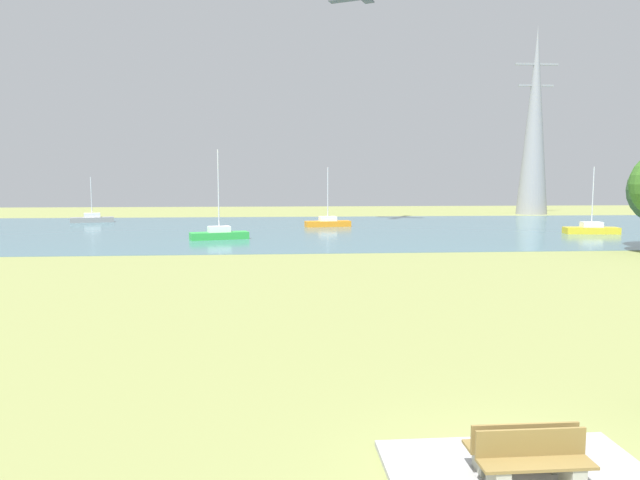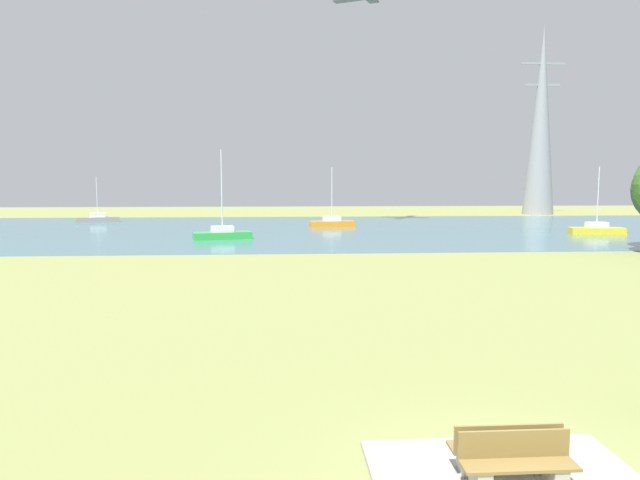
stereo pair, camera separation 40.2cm
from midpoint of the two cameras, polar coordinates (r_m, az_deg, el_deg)
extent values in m
plane|color=#8C9351|center=(31.28, 3.25, -3.19)|extent=(160.00, 160.00, 0.00)
cube|color=#A1A18D|center=(10.60, 15.39, -20.15)|extent=(0.24, 0.44, 0.40)
cube|color=#A1A18D|center=(11.03, 21.64, -19.29)|extent=(0.24, 0.44, 0.40)
cube|color=olive|center=(10.70, 18.62, -18.65)|extent=(1.80, 0.48, 0.05)
cube|color=olive|center=(10.42, 19.14, -17.88)|extent=(1.80, 0.05, 0.44)
cube|color=#A1A18D|center=(10.06, 16.68, -21.67)|extent=(0.24, 0.44, 0.40)
cube|color=#A1A18D|center=(10.51, 23.24, -20.65)|extent=(0.24, 0.44, 0.40)
cube|color=olive|center=(10.17, 20.09, -20.05)|extent=(1.80, 0.48, 0.05)
cube|color=olive|center=(10.25, 19.62, -18.32)|extent=(1.80, 0.05, 0.44)
cube|color=slate|center=(58.98, -0.12, 1.09)|extent=(140.00, 40.00, 0.02)
cube|color=orange|center=(61.98, 1.36, 1.60)|extent=(4.97, 2.19, 0.60)
cube|color=white|center=(61.94, 1.36, 2.11)|extent=(1.94, 1.35, 0.50)
cylinder|color=silver|center=(61.83, 1.36, 4.52)|extent=(0.10, 0.10, 5.70)
cube|color=green|center=(49.36, -9.32, 0.44)|extent=(5.03, 2.74, 0.60)
cube|color=white|center=(49.31, -9.33, 1.08)|extent=(2.03, 1.55, 0.50)
cylinder|color=silver|center=(49.15, -9.39, 4.77)|extent=(0.10, 0.10, 6.85)
cube|color=yellow|center=(59.12, 25.68, 0.82)|extent=(4.96, 2.12, 0.60)
cube|color=white|center=(59.08, 25.71, 1.35)|extent=(1.93, 1.33, 0.50)
cylinder|color=silver|center=(58.96, 25.81, 3.80)|extent=(0.10, 0.10, 5.56)
cube|color=gray|center=(73.43, -20.83, 1.89)|extent=(5.03, 2.88, 0.60)
cube|color=white|center=(73.40, -20.85, 2.31)|extent=(2.05, 1.59, 0.50)
cylinder|color=silver|center=(73.32, -20.91, 3.96)|extent=(0.10, 0.10, 4.73)
cone|color=gray|center=(91.27, 20.99, 10.86)|extent=(4.40, 4.40, 26.96)
cube|color=gray|center=(92.38, 21.18, 15.85)|extent=(6.40, 0.30, 0.30)
cube|color=gray|center=(91.88, 21.11, 14.01)|extent=(5.20, 0.30, 0.30)
camera|label=1|loc=(0.20, -89.61, 0.04)|focal=32.59mm
camera|label=2|loc=(0.20, 90.39, -0.04)|focal=32.59mm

